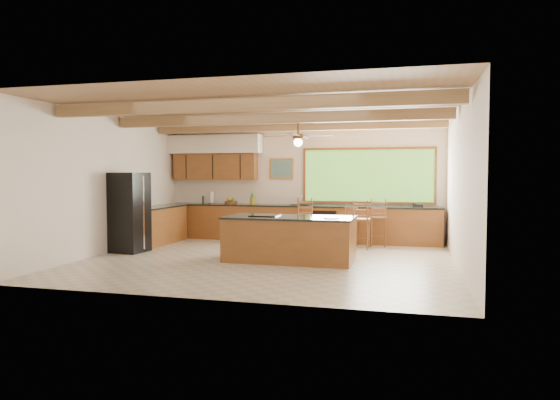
# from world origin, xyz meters

# --- Properties ---
(ground) EXTENTS (7.20, 7.20, 0.00)m
(ground) POSITION_xyz_m (0.00, 0.00, 0.00)
(ground) COLOR beige
(ground) RESTS_ON ground
(room_shell) EXTENTS (7.27, 6.54, 3.02)m
(room_shell) POSITION_xyz_m (-0.17, 0.65, 2.21)
(room_shell) COLOR #F1E1D0
(room_shell) RESTS_ON ground
(counter_run) EXTENTS (7.12, 3.10, 1.25)m
(counter_run) POSITION_xyz_m (-0.82, 2.52, 0.47)
(counter_run) COLOR brown
(counter_run) RESTS_ON ground
(island) EXTENTS (2.53, 1.21, 0.90)m
(island) POSITION_xyz_m (0.45, -0.01, 0.44)
(island) COLOR brown
(island) RESTS_ON ground
(refrigerator) EXTENTS (0.74, 0.73, 1.74)m
(refrigerator) POSITION_xyz_m (-3.22, 0.21, 0.87)
(refrigerator) COLOR black
(refrigerator) RESTS_ON ground
(bar_stool_a) EXTENTS (0.53, 0.53, 1.15)m
(bar_stool_a) POSITION_xyz_m (0.25, 2.23, 0.68)
(bar_stool_a) COLOR brown
(bar_stool_a) RESTS_ON ground
(bar_stool_b) EXTENTS (0.38, 0.38, 1.00)m
(bar_stool_b) POSITION_xyz_m (1.39, 2.40, 0.59)
(bar_stool_b) COLOR brown
(bar_stool_b) RESTS_ON ground
(bar_stool_c) EXTENTS (0.41, 0.41, 1.12)m
(bar_stool_c) POSITION_xyz_m (1.66, 1.87, 0.66)
(bar_stool_c) COLOR brown
(bar_stool_c) RESTS_ON ground
(bar_stool_d) EXTENTS (0.45, 0.45, 1.14)m
(bar_stool_d) POSITION_xyz_m (2.01, 2.39, 0.67)
(bar_stool_d) COLOR brown
(bar_stool_d) RESTS_ON ground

